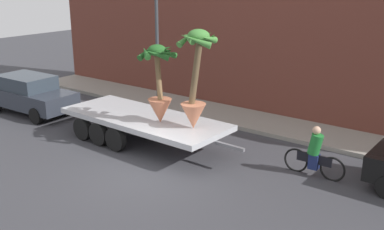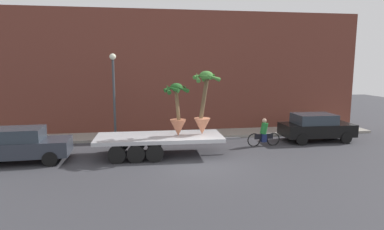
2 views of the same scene
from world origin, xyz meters
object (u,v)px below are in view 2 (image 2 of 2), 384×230
(potted_palm_rear, at_px, (204,104))
(parked_car, at_px, (316,127))
(flatbed_trailer, at_px, (154,140))
(street_lamp, at_px, (114,85))
(cyclist, at_px, (264,134))
(trailing_car, at_px, (20,145))
(potted_palm_middle, at_px, (177,112))

(potted_palm_rear, relative_size, parked_car, 0.76)
(parked_car, bearing_deg, flatbed_trailer, -169.99)
(parked_car, height_order, street_lamp, street_lamp)
(potted_palm_rear, xyz_separation_m, cyclist, (3.51, 1.01, -1.78))
(cyclist, bearing_deg, potted_palm_rear, -164.03)
(parked_car, distance_m, street_lamp, 11.79)
(potted_palm_rear, bearing_deg, street_lamp, 142.83)
(potted_palm_rear, distance_m, street_lamp, 5.71)
(trailing_car, xyz_separation_m, street_lamp, (3.90, 3.64, 2.41))
(flatbed_trailer, bearing_deg, street_lamp, 121.27)
(potted_palm_rear, xyz_separation_m, potted_palm_middle, (-1.31, -0.18, -0.30))
(potted_palm_middle, relative_size, parked_car, 0.62)
(street_lamp, bearing_deg, cyclist, -16.74)
(potted_palm_middle, height_order, cyclist, potted_palm_middle)
(flatbed_trailer, distance_m, parked_car, 9.48)
(potted_palm_middle, relative_size, street_lamp, 0.52)
(potted_palm_rear, relative_size, potted_palm_middle, 1.22)
(flatbed_trailer, bearing_deg, potted_palm_middle, -9.36)
(street_lamp, bearing_deg, parked_car, -8.80)
(potted_palm_middle, bearing_deg, trailing_car, -179.66)
(parked_car, bearing_deg, potted_palm_rear, -166.52)
(parked_car, bearing_deg, potted_palm_middle, -167.41)
(street_lamp, bearing_deg, potted_palm_middle, -48.36)
(cyclist, height_order, trailing_car, trailing_car)
(flatbed_trailer, relative_size, trailing_car, 1.68)
(parked_car, bearing_deg, trailing_car, -173.02)
(flatbed_trailer, bearing_deg, trailing_car, -177.82)
(potted_palm_middle, height_order, trailing_car, potted_palm_middle)
(potted_palm_rear, bearing_deg, potted_palm_middle, -172.17)
(flatbed_trailer, height_order, cyclist, cyclist)
(potted_palm_rear, height_order, parked_car, potted_palm_rear)
(flatbed_trailer, relative_size, potted_palm_middle, 2.80)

